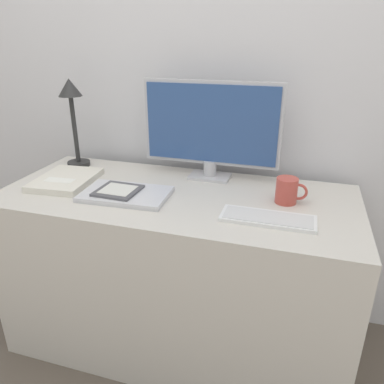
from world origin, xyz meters
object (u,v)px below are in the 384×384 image
at_px(keyboard, 268,218).
at_px(laptop, 126,194).
at_px(notebook, 66,180).
at_px(coffee_mug, 287,191).
at_px(desk_lamp, 72,107).
at_px(ereader, 118,190).
at_px(monitor, 211,128).

distance_m(keyboard, laptop, 0.54).
bearing_deg(keyboard, laptop, 175.53).
relative_size(notebook, coffee_mug, 2.58).
height_order(desk_lamp, coffee_mug, desk_lamp).
distance_m(keyboard, desk_lamp, 1.00).
distance_m(desk_lamp, notebook, 0.34).
bearing_deg(coffee_mug, notebook, -175.90).
bearing_deg(keyboard, coffee_mug, 73.49).
bearing_deg(keyboard, ereader, 176.37).
relative_size(laptop, ereader, 2.12).
relative_size(laptop, coffee_mug, 2.96).
relative_size(laptop, notebook, 1.15).
distance_m(monitor, coffee_mug, 0.41).
relative_size(ereader, desk_lamp, 0.40).
bearing_deg(laptop, monitor, 48.55).
bearing_deg(keyboard, notebook, 173.25).
xyz_separation_m(laptop, notebook, (-0.30, 0.06, 0.00)).
bearing_deg(ereader, desk_lamp, 141.61).
height_order(desk_lamp, notebook, desk_lamp).
height_order(keyboard, coffee_mug, coffee_mug).
distance_m(desk_lamp, coffee_mug, 1.00).
height_order(monitor, laptop, monitor).
bearing_deg(monitor, laptop, -131.45).
xyz_separation_m(keyboard, coffee_mug, (0.05, 0.16, 0.04)).
height_order(ereader, desk_lamp, desk_lamp).
bearing_deg(desk_lamp, keyboard, -18.72).
distance_m(notebook, coffee_mug, 0.90).
distance_m(ereader, desk_lamp, 0.51).
xyz_separation_m(ereader, notebook, (-0.27, 0.06, -0.01)).
height_order(monitor, notebook, monitor).
relative_size(keyboard, notebook, 1.06).
bearing_deg(laptop, keyboard, -4.47).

